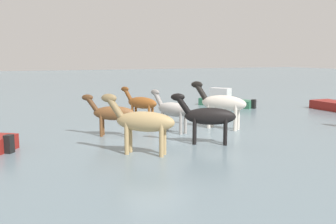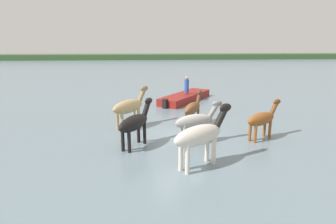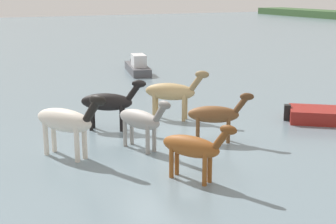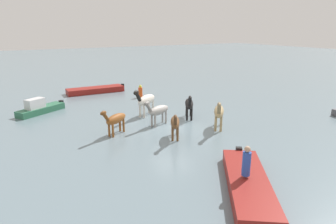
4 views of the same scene
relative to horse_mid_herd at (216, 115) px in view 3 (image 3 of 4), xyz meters
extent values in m
plane|color=slate|center=(-0.77, -1.60, -0.92)|extent=(154.71, 154.71, 0.00)
ellipsoid|color=brown|center=(-0.04, -0.07, 0.01)|extent=(1.28, 1.70, 0.57)
cylinder|color=brown|center=(0.10, 0.44, -0.46)|extent=(0.12, 0.12, 0.93)
cylinder|color=brown|center=(0.33, 0.30, -0.46)|extent=(0.12, 0.12, 0.93)
cylinder|color=brown|center=(-0.41, -0.43, -0.46)|extent=(0.12, 0.12, 0.93)
cylinder|color=brown|center=(-0.18, -0.57, -0.46)|extent=(0.12, 0.12, 0.93)
cylinder|color=#50311A|center=(0.41, 0.70, 0.37)|extent=(0.43, 0.54, 0.62)
ellipsoid|color=#50311A|center=(0.50, 0.86, 0.63)|extent=(0.40, 0.50, 0.25)
ellipsoid|color=tan|center=(-3.25, -0.14, 0.17)|extent=(1.72, 1.88, 0.66)
cylinder|color=tan|center=(-2.99, 0.41, -0.38)|extent=(0.15, 0.15, 1.09)
cylinder|color=tan|center=(-2.75, 0.21, -0.38)|extent=(0.15, 0.15, 1.09)
cylinder|color=tan|center=(-3.76, -0.49, -0.38)|extent=(0.15, 0.15, 1.09)
cylinder|color=tan|center=(-3.51, -0.70, -0.38)|extent=(0.15, 0.15, 1.09)
cylinder|color=olive|center=(-2.58, 0.66, 0.60)|extent=(0.56, 0.61, 0.73)
ellipsoid|color=olive|center=(-2.44, 0.82, 0.89)|extent=(0.52, 0.56, 0.29)
ellipsoid|color=#9E9993|center=(-0.35, -2.57, 0.05)|extent=(1.83, 1.11, 0.59)
cylinder|color=#9E9993|center=(0.09, -2.25, -0.44)|extent=(0.13, 0.13, 0.97)
cylinder|color=#9E9993|center=(0.19, -2.52, -0.44)|extent=(0.13, 0.13, 0.97)
cylinder|color=#9E9993|center=(-0.90, -2.62, -0.44)|extent=(0.13, 0.13, 0.97)
cylinder|color=#9E9993|center=(-0.80, -2.89, -0.44)|extent=(0.13, 0.13, 0.97)
cylinder|color=slate|center=(0.52, -2.24, 0.43)|extent=(0.58, 0.38, 0.65)
ellipsoid|color=slate|center=(0.69, -2.17, 0.70)|extent=(0.52, 0.36, 0.26)
ellipsoid|color=brown|center=(2.62, -2.30, 0.01)|extent=(1.70, 1.32, 0.57)
cylinder|color=brown|center=(2.98, -1.91, -0.45)|extent=(0.13, 0.13, 0.94)
cylinder|color=brown|center=(3.12, -2.15, -0.45)|extent=(0.13, 0.13, 0.94)
cylinder|color=brown|center=(2.11, -2.45, -0.45)|extent=(0.13, 0.13, 0.94)
cylinder|color=brown|center=(2.26, -2.68, -0.45)|extent=(0.13, 0.13, 0.94)
cylinder|color=brown|center=(3.38, -1.82, 0.38)|extent=(0.54, 0.44, 0.62)
ellipsoid|color=brown|center=(3.54, -1.73, 0.64)|extent=(0.50, 0.41, 0.25)
ellipsoid|color=silver|center=(-0.61, -4.88, 0.22)|extent=(2.06, 1.67, 0.70)
cylinder|color=silver|center=(-0.19, -4.39, -0.35)|extent=(0.15, 0.15, 1.15)
cylinder|color=silver|center=(0.00, -4.67, -0.35)|extent=(0.15, 0.15, 1.15)
cylinder|color=silver|center=(-1.22, -5.09, -0.35)|extent=(0.15, 0.15, 1.15)
cylinder|color=silver|center=(-1.03, -5.37, -0.35)|extent=(0.15, 0.15, 1.15)
cylinder|color=black|center=(0.31, -4.26, 0.68)|extent=(0.66, 0.55, 0.76)
ellipsoid|color=black|center=(0.49, -4.14, 0.99)|extent=(0.61, 0.52, 0.31)
ellipsoid|color=black|center=(-2.85, -2.83, 0.10)|extent=(1.44, 1.87, 0.63)
cylinder|color=black|center=(-2.69, -2.27, -0.41)|extent=(0.14, 0.14, 1.03)
cylinder|color=black|center=(-2.43, -2.43, -0.41)|extent=(0.14, 0.14, 1.03)
cylinder|color=black|center=(-3.28, -3.22, -0.41)|extent=(0.14, 0.14, 1.03)
cylinder|color=black|center=(-3.02, -3.38, -0.41)|extent=(0.14, 0.14, 1.03)
cylinder|color=black|center=(-2.34, -1.99, 0.51)|extent=(0.48, 0.60, 0.69)
ellipsoid|color=black|center=(-2.23, -1.82, 0.79)|extent=(0.45, 0.55, 0.27)
cube|color=black|center=(-1.17, 3.90, -0.67)|extent=(0.37, 0.36, 0.71)
cube|color=#4C4C51|center=(-13.80, 2.64, -0.77)|extent=(3.95, 1.86, 0.61)
cube|color=silver|center=(-13.36, 2.54, -0.11)|extent=(1.50, 1.02, 0.70)
cube|color=black|center=(-15.76, 3.07, -0.69)|extent=(0.29, 0.33, 0.66)
camera|label=1|loc=(-14.45, 4.25, 2.25)|focal=40.30mm
camera|label=2|loc=(-2.27, -13.71, 3.30)|focal=30.06mm
camera|label=3|loc=(13.30, -7.91, 4.02)|focal=51.67mm
camera|label=4|loc=(8.19, 13.38, 5.13)|focal=31.53mm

